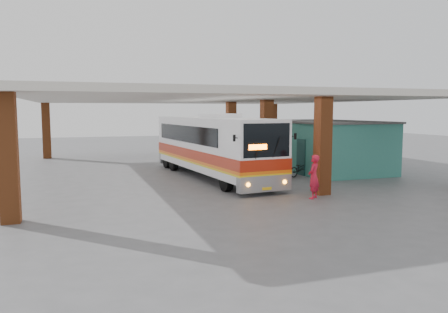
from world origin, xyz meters
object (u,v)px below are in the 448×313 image
Objects in this scene: coach_bus at (212,146)px; motorcycle at (301,168)px; pedestrian at (314,177)px; red_chair at (259,160)px.

coach_bus is 7.10× the size of motorcycle.
pedestrian reaches higher than motorcycle.
coach_bus is 6.38m from red_chair.
coach_bus is 14.79× the size of red_chair.
coach_bus reaches higher than red_chair.
motorcycle is 2.08× the size of red_chair.
red_chair is at bearing -17.21° from motorcycle.
pedestrian is at bearing 136.75° from motorcycle.
pedestrian is 2.22× the size of red_chair.
motorcycle is at bearing -154.76° from pedestrian.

